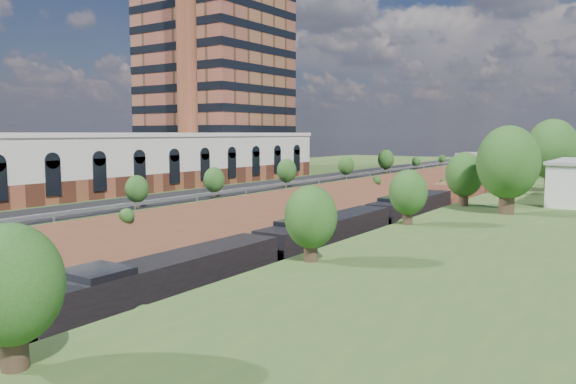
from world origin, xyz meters
TOP-DOWN VIEW (x-y plane):
  - platform_left at (-33.00, 60.00)m, footprint 44.00×180.00m
  - embankment_left at (-11.00, 60.00)m, footprint 10.00×180.00m
  - embankment_right at (11.00, 60.00)m, footprint 10.00×180.00m
  - rail_left_track at (-2.60, 60.00)m, footprint 1.58×180.00m
  - rail_right_track at (2.60, 60.00)m, footprint 1.58×180.00m
  - road at (-15.50, 60.00)m, footprint 8.00×180.00m
  - guardrail at (-11.40, 59.80)m, footprint 0.10×171.00m
  - commercial_building at (-28.00, 38.00)m, footprint 14.30×62.30m
  - highrise_tower at (-44.00, 72.00)m, footprint 22.00×22.00m
  - smokestack at (-36.00, 56.00)m, footprint 3.20×3.20m
  - overpass at (0.00, 122.00)m, footprint 24.50×8.30m
  - tree_right_large at (17.00, 40.00)m, footprint 5.25×5.25m
  - tree_left_crest at (-11.80, 20.00)m, footprint 2.45×2.45m
  - freight_train at (2.60, 71.53)m, footprint 3.25×130.50m

SIDE VIEW (x-z plane):
  - embankment_left at x=-11.00m, z-range -5.00..5.00m
  - embankment_right at x=11.00m, z-range -5.00..5.00m
  - rail_left_track at x=-2.60m, z-range 0.00..0.18m
  - rail_right_track at x=2.60m, z-range 0.00..0.18m
  - platform_left at x=-33.00m, z-range 0.00..5.00m
  - freight_train at x=2.60m, z-range 0.30..5.10m
  - overpass at x=0.00m, z-range 1.22..8.62m
  - road at x=-15.50m, z-range 5.00..5.10m
  - guardrail at x=-11.40m, z-range 5.20..5.90m
  - tree_left_crest at x=-11.80m, z-range 5.26..8.82m
  - commercial_building at x=-28.00m, z-range 5.01..12.01m
  - tree_right_large at x=17.00m, z-range 5.58..13.19m
  - smokestack at x=-36.00m, z-range 5.00..45.00m
  - highrise_tower at x=-44.00m, z-range 5.93..59.83m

